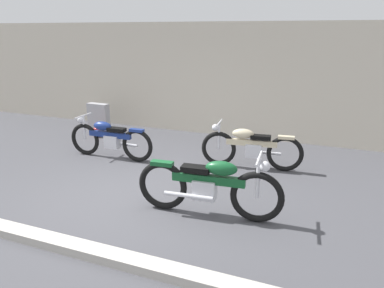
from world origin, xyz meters
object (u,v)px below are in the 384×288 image
(motorcycle_blue, at_px, (110,139))
(motorcycle_cream, at_px, (250,147))
(stone_marker, at_px, (99,117))
(helmet, at_px, (98,131))
(motorcycle_green, at_px, (209,186))

(motorcycle_blue, relative_size, motorcycle_cream, 1.00)
(stone_marker, distance_m, motorcycle_blue, 2.36)
(stone_marker, bearing_deg, motorcycle_cream, -15.75)
(stone_marker, distance_m, helmet, 0.63)
(motorcycle_blue, relative_size, motorcycle_green, 0.91)
(stone_marker, bearing_deg, helmet, -57.72)
(stone_marker, distance_m, motorcycle_green, 5.53)
(helmet, distance_m, motorcycle_blue, 1.81)
(motorcycle_green, bearing_deg, stone_marker, 136.75)
(motorcycle_blue, bearing_deg, motorcycle_green, 148.76)
(stone_marker, height_order, helmet, stone_marker)
(motorcycle_blue, distance_m, motorcycle_green, 3.25)
(stone_marker, height_order, motorcycle_green, motorcycle_green)
(helmet, bearing_deg, motorcycle_blue, -45.99)
(helmet, xyz_separation_m, motorcycle_cream, (4.15, -0.76, 0.30))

